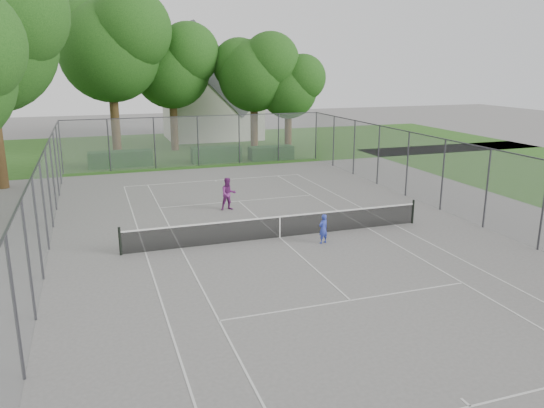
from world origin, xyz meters
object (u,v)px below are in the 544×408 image
object	(u,v)px
tennis_net	(280,226)
woman_player	(228,194)
girl_player	(323,229)
house	(212,93)

from	to	relation	value
tennis_net	woman_player	xyz separation A→B (m)	(-0.92, 4.93, 0.30)
girl_player	woman_player	world-z (taller)	woman_player
girl_player	woman_player	bearing A→B (deg)	-87.95
house	girl_player	bearing A→B (deg)	-94.92
girl_player	tennis_net	bearing A→B (deg)	-59.08
tennis_net	house	xyz separation A→B (m)	(4.19, 30.97, 3.79)
tennis_net	house	bearing A→B (deg)	82.30
tennis_net	house	world-z (taller)	house
tennis_net	girl_player	bearing A→B (deg)	-40.24
tennis_net	woman_player	size ratio (longest dim) A/B	7.95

